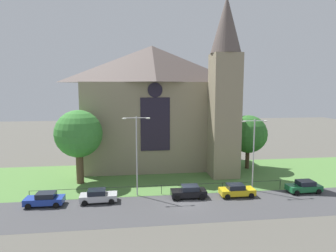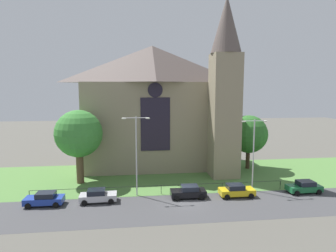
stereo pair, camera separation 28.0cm
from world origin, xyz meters
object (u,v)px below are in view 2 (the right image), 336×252
at_px(streetlamp_near, 136,147).
at_px(parked_car_silver, 98,196).
at_px(parked_car_blue, 45,199).
at_px(parked_car_black, 188,192).
at_px(tree_right_far, 249,134).
at_px(parked_car_yellow, 236,190).
at_px(streetlamp_far, 254,146).
at_px(parked_car_green, 304,187).
at_px(tree_left_near, 79,134).
at_px(church_building, 157,105).

height_order(streetlamp_near, parked_car_silver, streetlamp_near).
bearing_deg(parked_car_blue, parked_car_black, -177.74).
relative_size(tree_right_far, parked_car_silver, 2.06).
height_order(tree_right_far, parked_car_black, tree_right_far).
bearing_deg(parked_car_yellow, streetlamp_far, 33.37).
distance_m(streetlamp_near, parked_car_green, 21.67).
height_order(parked_car_black, parked_car_green, same).
distance_m(tree_left_near, parked_car_blue, 10.19).
xyz_separation_m(tree_left_near, parked_car_yellow, (19.70, -7.67, -6.11)).
relative_size(streetlamp_near, parked_car_yellow, 2.32).
relative_size(parked_car_silver, parked_car_yellow, 1.01).
height_order(streetlamp_far, parked_car_black, streetlamp_far).
relative_size(tree_right_far, streetlamp_near, 0.89).
distance_m(tree_left_near, streetlamp_near, 9.72).
xyz_separation_m(tree_left_near, parked_car_green, (28.65, -7.42, -6.11)).
bearing_deg(tree_left_near, parked_car_green, -14.52).
xyz_separation_m(tree_left_near, parked_car_black, (13.84, -7.40, -6.11)).
height_order(parked_car_black, parked_car_yellow, same).
xyz_separation_m(church_building, tree_right_far, (14.48, -3.83, -4.62)).
bearing_deg(streetlamp_far, tree_right_far, 71.26).
bearing_deg(parked_car_yellow, streetlamp_near, 171.82).
bearing_deg(streetlamp_far, parked_car_silver, -175.31).
bearing_deg(parked_car_silver, tree_right_far, 26.07).
height_order(streetlamp_far, parked_car_silver, streetlamp_far).
bearing_deg(streetlamp_far, parked_car_blue, -175.79).
bearing_deg(parked_car_blue, parked_car_yellow, -178.74).
bearing_deg(parked_car_green, parked_car_black, -1.42).
bearing_deg(parked_car_silver, tree_left_near, 111.74).
height_order(tree_left_near, streetlamp_far, tree_left_near).
relative_size(streetlamp_far, parked_car_green, 2.17).
height_order(church_building, streetlamp_far, church_building).
distance_m(parked_car_black, parked_car_green, 14.81).
distance_m(church_building, tree_left_near, 14.55).
relative_size(parked_car_silver, parked_car_green, 1.00).
bearing_deg(tree_left_near, streetlamp_near, -37.29).
relative_size(streetlamp_near, parked_car_green, 2.31).
distance_m(parked_car_silver, parked_car_black, 10.65).
distance_m(tree_right_far, streetlamp_far, 10.87).
relative_size(church_building, parked_car_silver, 6.12).
bearing_deg(streetlamp_near, parked_car_green, -4.23).
bearing_deg(parked_car_blue, church_building, -130.33).
relative_size(parked_car_black, parked_car_yellow, 1.00).
height_order(church_building, parked_car_blue, church_building).
relative_size(tree_left_near, streetlamp_far, 1.10).
height_order(tree_left_near, parked_car_yellow, tree_left_near).
xyz_separation_m(streetlamp_far, parked_car_green, (6.18, -1.55, -5.03)).
bearing_deg(tree_left_near, parked_car_blue, -108.80).
xyz_separation_m(parked_car_blue, parked_car_black, (16.47, 0.32, 0.00)).
height_order(streetlamp_near, parked_car_blue, streetlamp_near).
bearing_deg(parked_car_black, tree_left_near, -27.54).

